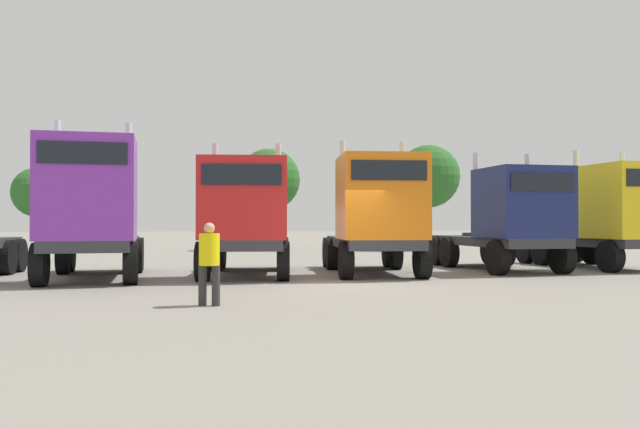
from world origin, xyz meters
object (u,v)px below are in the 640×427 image
visitor_in_hivis (209,258)px  semi_truck_yellow (614,215)px  semi_truck_purple (91,209)px  semi_truck_red (246,217)px  semi_truck_orange (377,214)px  semi_truck_navy (511,218)px

visitor_in_hivis → semi_truck_yellow: bearing=142.6°
semi_truck_purple → semi_truck_yellow: (16.91, 0.78, -0.12)m
semi_truck_red → semi_truck_orange: semi_truck_orange is taller
semi_truck_orange → semi_truck_navy: (4.73, 0.49, -0.13)m
semi_truck_yellow → visitor_in_hivis: bearing=-66.3°
semi_truck_orange → semi_truck_navy: bearing=103.4°
semi_truck_orange → semi_truck_navy: semi_truck_orange is taller
semi_truck_navy → semi_truck_yellow: size_ratio=0.97×
semi_truck_navy → visitor_in_hivis: (-10.03, -6.41, -0.82)m
semi_truck_purple → semi_truck_yellow: size_ratio=1.04×
semi_truck_yellow → visitor_in_hivis: semi_truck_yellow is taller
semi_truck_red → semi_truck_purple: bearing=-75.3°
semi_truck_purple → semi_truck_red: 4.28m
semi_truck_red → semi_truck_orange: size_ratio=1.01×
semi_truck_orange → semi_truck_navy: size_ratio=1.07×
semi_truck_red → visitor_in_hivis: size_ratio=4.03×
semi_truck_purple → semi_truck_navy: (12.93, 0.62, -0.22)m
semi_truck_orange → semi_truck_yellow: size_ratio=1.04×
visitor_in_hivis → semi_truck_red: bearing=-164.9°
semi_truck_red → semi_truck_yellow: 12.66m
semi_truck_purple → semi_truck_navy: semi_truck_purple is taller
semi_truck_orange → visitor_in_hivis: semi_truck_orange is taller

